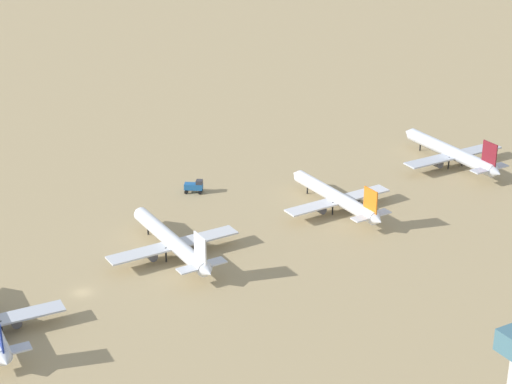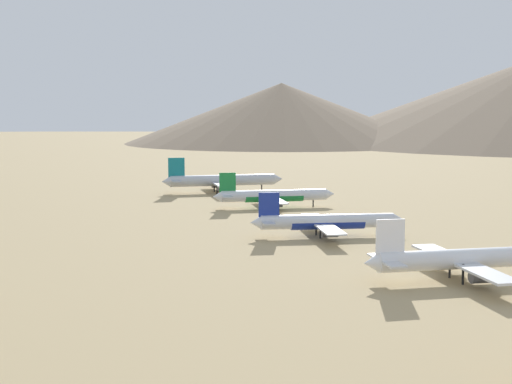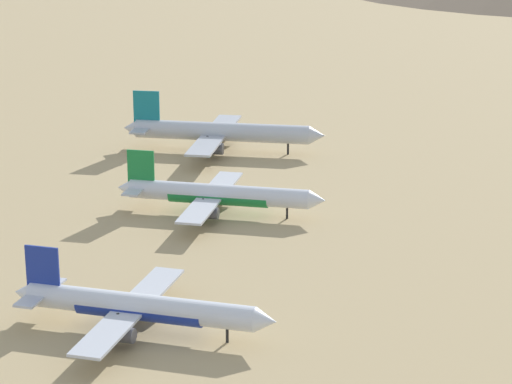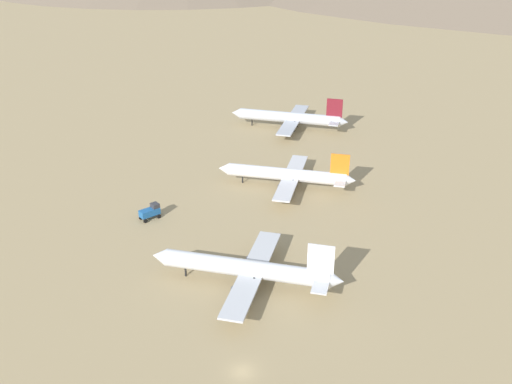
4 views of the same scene
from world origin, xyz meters
name	(u,v)px [view 3 (image 3 of 4)]	position (x,y,z in m)	size (l,w,h in m)	color
parked_jet_3	(138,307)	(-6.68, 23.09, 3.78)	(39.41, 32.03, 11.36)	silver
parked_jet_4	(217,194)	(-8.74, 76.48, 3.88)	(40.30, 32.63, 11.66)	silver
parked_jet_5	(220,132)	(-19.32, 120.93, 4.58)	(47.18, 38.31, 13.61)	#B2B7C1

